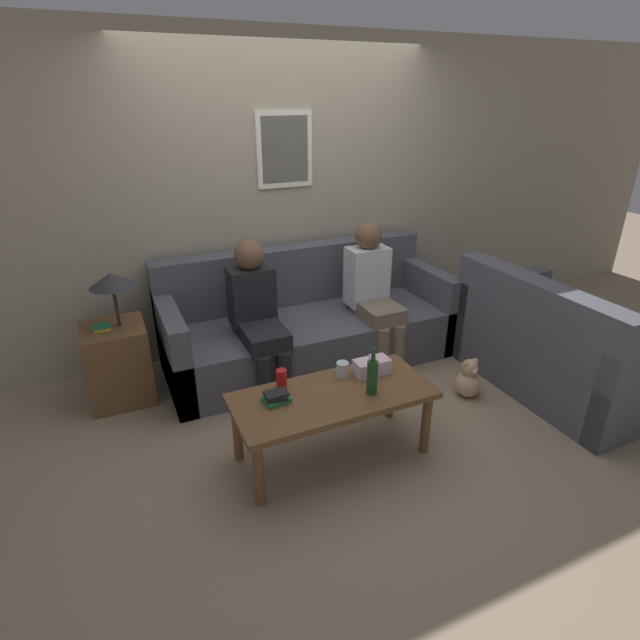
{
  "coord_description": "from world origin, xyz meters",
  "views": [
    {
      "loc": [
        -1.51,
        -3.01,
        2.13
      ],
      "look_at": [
        -0.19,
        -0.1,
        0.67
      ],
      "focal_mm": 28.0,
      "sensor_mm": 36.0,
      "label": 1
    }
  ],
  "objects_px": {
    "coffee_table": "(333,402)",
    "wine_bottle": "(372,376)",
    "person_left": "(257,311)",
    "teddy_bear": "(468,380)",
    "couch_main": "(308,325)",
    "couch_side": "(557,351)",
    "person_right": "(373,288)",
    "drinking_glass": "(342,369)"
  },
  "relations": [
    {
      "from": "person_left",
      "to": "teddy_bear",
      "type": "xyz_separation_m",
      "value": [
        1.37,
        -0.85,
        -0.49
      ]
    },
    {
      "from": "couch_side",
      "to": "teddy_bear",
      "type": "relative_size",
      "value": 4.87
    },
    {
      "from": "couch_side",
      "to": "person_right",
      "type": "distance_m",
      "value": 1.51
    },
    {
      "from": "coffee_table",
      "to": "drinking_glass",
      "type": "bearing_deg",
      "value": 48.28
    },
    {
      "from": "couch_side",
      "to": "coffee_table",
      "type": "bearing_deg",
      "value": 90.9
    },
    {
      "from": "person_right",
      "to": "drinking_glass",
      "type": "bearing_deg",
      "value": -129.36
    },
    {
      "from": "drinking_glass",
      "to": "teddy_bear",
      "type": "bearing_deg",
      "value": 1.59
    },
    {
      "from": "teddy_bear",
      "to": "drinking_glass",
      "type": "bearing_deg",
      "value": -178.41
    },
    {
      "from": "couch_side",
      "to": "teddy_bear",
      "type": "distance_m",
      "value": 0.74
    },
    {
      "from": "drinking_glass",
      "to": "coffee_table",
      "type": "bearing_deg",
      "value": -131.72
    },
    {
      "from": "coffee_table",
      "to": "teddy_bear",
      "type": "height_order",
      "value": "coffee_table"
    },
    {
      "from": "couch_main",
      "to": "teddy_bear",
      "type": "xyz_separation_m",
      "value": [
        0.87,
        -1.08,
        -0.18
      ]
    },
    {
      "from": "wine_bottle",
      "to": "drinking_glass",
      "type": "height_order",
      "value": "wine_bottle"
    },
    {
      "from": "person_right",
      "to": "wine_bottle",
      "type": "bearing_deg",
      "value": -120.01
    },
    {
      "from": "couch_side",
      "to": "wine_bottle",
      "type": "relative_size",
      "value": 4.97
    },
    {
      "from": "wine_bottle",
      "to": "person_right",
      "type": "height_order",
      "value": "person_right"
    },
    {
      "from": "coffee_table",
      "to": "teddy_bear",
      "type": "xyz_separation_m",
      "value": [
        1.24,
        0.19,
        -0.27
      ]
    },
    {
      "from": "drinking_glass",
      "to": "person_right",
      "type": "xyz_separation_m",
      "value": [
        0.73,
        0.89,
        0.13
      ]
    },
    {
      "from": "person_left",
      "to": "teddy_bear",
      "type": "height_order",
      "value": "person_left"
    },
    {
      "from": "couch_main",
      "to": "drinking_glass",
      "type": "height_order",
      "value": "couch_main"
    },
    {
      "from": "person_left",
      "to": "person_right",
      "type": "height_order",
      "value": "person_right"
    },
    {
      "from": "person_left",
      "to": "person_right",
      "type": "bearing_deg",
      "value": 0.77
    },
    {
      "from": "drinking_glass",
      "to": "teddy_bear",
      "type": "distance_m",
      "value": 1.16
    },
    {
      "from": "couch_side",
      "to": "couch_main",
      "type": "bearing_deg",
      "value": 51.65
    },
    {
      "from": "coffee_table",
      "to": "person_left",
      "type": "distance_m",
      "value": 1.08
    },
    {
      "from": "couch_main",
      "to": "drinking_glass",
      "type": "relative_size",
      "value": 25.49
    },
    {
      "from": "couch_main",
      "to": "couch_side",
      "type": "xyz_separation_m",
      "value": [
        1.57,
        -1.24,
        0.0
      ]
    },
    {
      "from": "person_left",
      "to": "person_right",
      "type": "xyz_separation_m",
      "value": [
        1.01,
        0.01,
        0.02
      ]
    },
    {
      "from": "couch_side",
      "to": "person_right",
      "type": "height_order",
      "value": "person_right"
    },
    {
      "from": "coffee_table",
      "to": "wine_bottle",
      "type": "height_order",
      "value": "wine_bottle"
    },
    {
      "from": "coffee_table",
      "to": "person_right",
      "type": "xyz_separation_m",
      "value": [
        0.88,
        1.06,
        0.24
      ]
    },
    {
      "from": "wine_bottle",
      "to": "person_left",
      "type": "bearing_deg",
      "value": 107.22
    },
    {
      "from": "coffee_table",
      "to": "person_right",
      "type": "distance_m",
      "value": 1.4
    },
    {
      "from": "coffee_table",
      "to": "teddy_bear",
      "type": "bearing_deg",
      "value": 8.9
    },
    {
      "from": "couch_main",
      "to": "coffee_table",
      "type": "distance_m",
      "value": 1.33
    },
    {
      "from": "drinking_glass",
      "to": "teddy_bear",
      "type": "relative_size",
      "value": 0.31
    },
    {
      "from": "coffee_table",
      "to": "person_right",
      "type": "bearing_deg",
      "value": 50.27
    },
    {
      "from": "coffee_table",
      "to": "wine_bottle",
      "type": "xyz_separation_m",
      "value": [
        0.22,
        -0.09,
        0.18
      ]
    },
    {
      "from": "couch_main",
      "to": "coffee_table",
      "type": "height_order",
      "value": "couch_main"
    },
    {
      "from": "person_left",
      "to": "teddy_bear",
      "type": "distance_m",
      "value": 1.69
    },
    {
      "from": "person_left",
      "to": "couch_main",
      "type": "bearing_deg",
      "value": 23.88
    },
    {
      "from": "person_left",
      "to": "teddy_bear",
      "type": "relative_size",
      "value": 3.67
    }
  ]
}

